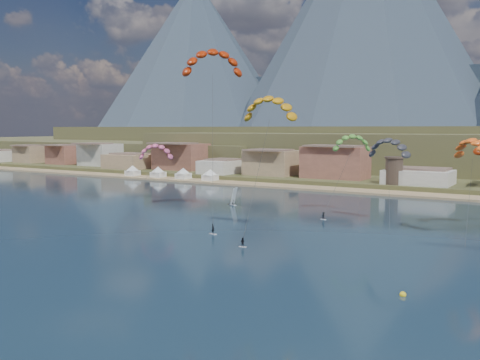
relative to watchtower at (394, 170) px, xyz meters
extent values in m
plane|color=black|center=(-5.00, -114.00, -6.37)|extent=(2400.00, 2400.00, 0.00)
cube|color=tan|center=(-5.00, -8.00, -6.12)|extent=(2200.00, 12.00, 0.90)
cube|color=brown|center=(-205.00, 86.00, 0.63)|extent=(280.00, 130.00, 10.00)
cube|color=brown|center=(-45.00, 146.00, 4.63)|extent=(380.00, 170.00, 18.00)
cone|color=#2C3B4A|center=(-565.00, 666.00, 145.63)|extent=(400.00, 400.00, 300.00)
cone|color=#2C3B4A|center=(-245.00, 706.00, 195.63)|extent=(460.00, 460.00, 400.00)
cone|color=#2C3B4A|center=(-825.00, 686.00, 110.63)|extent=(340.00, 340.00, 230.00)
cylinder|color=#47382D|center=(0.00, 0.00, -0.37)|extent=(5.20, 5.20, 8.00)
cylinder|color=#47382D|center=(0.00, 0.00, 3.93)|extent=(5.82, 5.82, 0.60)
cube|color=white|center=(-100.00, -8.00, -4.67)|extent=(4.50, 4.50, 2.00)
pyramid|color=white|center=(-100.00, -8.00, -1.67)|extent=(6.40, 6.40, 2.00)
cube|color=white|center=(-87.00, -8.00, -4.67)|extent=(4.50, 4.50, 2.00)
pyramid|color=white|center=(-87.00, -8.00, -1.67)|extent=(6.40, 6.40, 2.00)
cube|color=white|center=(-75.00, -8.00, -4.67)|extent=(4.50, 4.50, 2.00)
pyramid|color=white|center=(-75.00, -8.00, -1.67)|extent=(6.40, 6.40, 2.00)
cube|color=white|center=(-63.00, -8.00, -4.67)|extent=(4.50, 4.50, 2.00)
pyramid|color=white|center=(-63.00, -8.00, -1.67)|extent=(6.40, 6.40, 2.00)
cube|color=silver|center=(-9.49, -84.12, -6.32)|extent=(1.69, 0.88, 0.11)
imported|color=black|center=(-9.49, -84.12, -5.33)|extent=(0.77, 0.61, 1.86)
cylinder|color=#262626|center=(-14.67, -76.53, 9.51)|extent=(0.05, 0.05, 34.66)
cube|color=silver|center=(0.59, -90.29, -6.33)|extent=(1.32, 0.49, 0.09)
imported|color=black|center=(0.59, -90.29, -5.54)|extent=(0.77, 0.62, 1.49)
cylinder|color=#262626|center=(0.47, -85.55, 4.48)|extent=(0.05, 0.05, 21.95)
cube|color=silver|center=(1.66, -59.15, -6.33)|extent=(1.38, 0.82, 0.09)
imported|color=black|center=(1.66, -59.15, -5.52)|extent=(1.12, 0.87, 1.52)
cylinder|color=#262626|center=(2.91, -54.35, 1.27)|extent=(0.05, 0.05, 16.62)
cylinder|color=#262626|center=(-46.64, -60.27, -0.53)|extent=(0.04, 0.04, 13.66)
cylinder|color=#262626|center=(14.35, -60.36, 0.57)|extent=(0.04, 0.04, 15.51)
cylinder|color=#262626|center=(31.13, -68.72, 0.83)|extent=(0.04, 0.04, 15.96)
cube|color=silver|center=(-26.14, -51.21, -6.31)|extent=(2.57, 1.69, 0.12)
imported|color=black|center=(-26.14, -51.21, -5.35)|extent=(1.03, 0.88, 1.79)
cube|color=white|center=(-25.73, -51.21, -4.07)|extent=(1.99, 2.86, 4.28)
sphere|color=yellow|center=(29.48, -102.14, -6.24)|extent=(0.77, 0.77, 0.77)
camera|label=1|loc=(44.74, -162.91, 12.94)|focal=39.80mm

